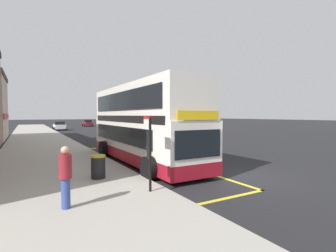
{
  "coord_description": "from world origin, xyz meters",
  "views": [
    {
      "loc": [
        -8.29,
        -7.79,
        2.73
      ],
      "look_at": [
        -0.24,
        6.29,
        2.02
      ],
      "focal_mm": 26.68,
      "sensor_mm": 36.0,
      "label": 1
    }
  ],
  "objects_px": {
    "parked_car_white_kerbside": "(59,126)",
    "litter_bin": "(98,167)",
    "double_decker_bus": "(141,126)",
    "bus_stop_sign": "(149,147)",
    "parked_car_maroon_across": "(88,123)",
    "pedestrian_waiting_near_sign": "(65,175)"
  },
  "relations": [
    {
      "from": "parked_car_maroon_across",
      "to": "bus_stop_sign",
      "type": "bearing_deg",
      "value": -100.16
    },
    {
      "from": "bus_stop_sign",
      "to": "pedestrian_waiting_near_sign",
      "type": "xyz_separation_m",
      "value": [
        -2.71,
        -0.33,
        -0.57
      ]
    },
    {
      "from": "bus_stop_sign",
      "to": "litter_bin",
      "type": "height_order",
      "value": "bus_stop_sign"
    },
    {
      "from": "bus_stop_sign",
      "to": "parked_car_maroon_across",
      "type": "height_order",
      "value": "bus_stop_sign"
    },
    {
      "from": "parked_car_white_kerbside",
      "to": "double_decker_bus",
      "type": "bearing_deg",
      "value": -86.42
    },
    {
      "from": "bus_stop_sign",
      "to": "parked_car_white_kerbside",
      "type": "relative_size",
      "value": 0.61
    },
    {
      "from": "parked_car_white_kerbside",
      "to": "pedestrian_waiting_near_sign",
      "type": "height_order",
      "value": "pedestrian_waiting_near_sign"
    },
    {
      "from": "double_decker_bus",
      "to": "parked_car_white_kerbside",
      "type": "height_order",
      "value": "double_decker_bus"
    },
    {
      "from": "litter_bin",
      "to": "parked_car_white_kerbside",
      "type": "bearing_deg",
      "value": 85.94
    },
    {
      "from": "double_decker_bus",
      "to": "pedestrian_waiting_near_sign",
      "type": "height_order",
      "value": "double_decker_bus"
    },
    {
      "from": "parked_car_maroon_across",
      "to": "parked_car_white_kerbside",
      "type": "relative_size",
      "value": 1.0
    },
    {
      "from": "bus_stop_sign",
      "to": "parked_car_white_kerbside",
      "type": "xyz_separation_m",
      "value": [
        1.63,
        40.95,
        -0.86
      ]
    },
    {
      "from": "double_decker_bus",
      "to": "litter_bin",
      "type": "xyz_separation_m",
      "value": [
        -3.3,
        -3.15,
        -1.44
      ]
    },
    {
      "from": "parked_car_maroon_across",
      "to": "pedestrian_waiting_near_sign",
      "type": "bearing_deg",
      "value": -102.83
    },
    {
      "from": "pedestrian_waiting_near_sign",
      "to": "parked_car_maroon_across",
      "type": "bearing_deg",
      "value": 77.53
    },
    {
      "from": "pedestrian_waiting_near_sign",
      "to": "bus_stop_sign",
      "type": "bearing_deg",
      "value": 6.95
    },
    {
      "from": "double_decker_bus",
      "to": "parked_car_white_kerbside",
      "type": "xyz_separation_m",
      "value": [
        -0.58,
        35.25,
        -1.27
      ]
    },
    {
      "from": "parked_car_white_kerbside",
      "to": "bus_stop_sign",
      "type": "bearing_deg",
      "value": -89.64
    },
    {
      "from": "parked_car_maroon_across",
      "to": "pedestrian_waiting_near_sign",
      "type": "distance_m",
      "value": 56.1
    },
    {
      "from": "double_decker_bus",
      "to": "parked_car_white_kerbside",
      "type": "relative_size",
      "value": 2.64
    },
    {
      "from": "parked_car_white_kerbside",
      "to": "litter_bin",
      "type": "xyz_separation_m",
      "value": [
        -2.72,
        -38.4,
        -0.18
      ]
    },
    {
      "from": "bus_stop_sign",
      "to": "parked_car_maroon_across",
      "type": "xyz_separation_m",
      "value": [
        9.41,
        54.45,
        -0.86
      ]
    }
  ]
}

